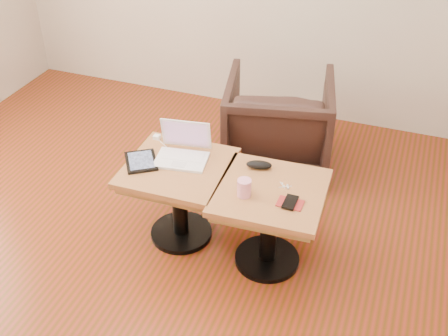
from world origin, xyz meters
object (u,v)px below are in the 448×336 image
(side_table_left, at_px, (179,184))
(striped_cup, at_px, (244,188))
(armchair, at_px, (278,123))
(side_table_right, at_px, (270,209))
(laptop, at_px, (183,151))

(side_table_left, distance_m, striped_cup, 0.51)
(side_table_left, height_order, armchair, armchair)
(side_table_right, xyz_separation_m, striped_cup, (-0.12, -0.10, 0.18))
(armchair, bearing_deg, side_table_right, 90.42)
(side_table_right, distance_m, striped_cup, 0.24)
(side_table_left, xyz_separation_m, armchair, (0.34, 0.99, -0.06))
(side_table_left, xyz_separation_m, side_table_right, (0.58, -0.04, 0.00))
(striped_cup, distance_m, armchair, 1.16)
(side_table_right, bearing_deg, laptop, 165.27)
(side_table_right, distance_m, laptop, 0.62)
(side_table_left, bearing_deg, striped_cup, -17.69)
(side_table_left, relative_size, armchair, 0.79)
(side_table_right, relative_size, laptop, 1.85)
(side_table_left, xyz_separation_m, laptop, (-0.00, 0.09, 0.18))
(armchair, bearing_deg, striped_cup, 83.17)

